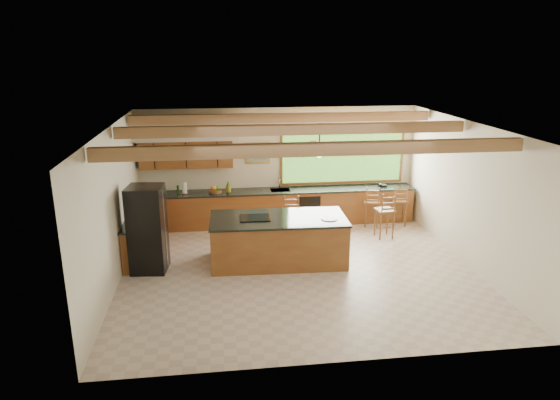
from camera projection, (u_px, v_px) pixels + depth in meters
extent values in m
plane|color=beige|center=(298.00, 270.00, 10.40)|extent=(7.20, 7.20, 0.00)
cube|color=beige|center=(279.00, 165.00, 13.05)|extent=(7.20, 0.04, 3.00)
cube|color=beige|center=(337.00, 269.00, 6.88)|extent=(7.20, 0.04, 3.00)
cube|color=beige|center=(113.00, 208.00, 9.53)|extent=(0.04, 6.50, 3.00)
cube|color=beige|center=(469.00, 195.00, 10.41)|extent=(0.04, 6.50, 3.00)
cube|color=olive|center=(300.00, 126.00, 9.53)|extent=(7.20, 6.50, 0.04)
cube|color=#9B744D|center=(316.00, 149.00, 8.05)|extent=(7.10, 0.15, 0.22)
cube|color=#9B744D|center=(295.00, 129.00, 10.05)|extent=(7.10, 0.15, 0.22)
cube|color=#9B744D|center=(284.00, 118.00, 11.76)|extent=(7.10, 0.15, 0.22)
cube|color=brown|center=(186.00, 154.00, 12.47)|extent=(2.30, 0.35, 0.70)
cube|color=beige|center=(185.00, 131.00, 12.23)|extent=(2.60, 0.50, 0.48)
cylinder|color=#FFEABF|center=(156.00, 140.00, 12.21)|extent=(0.10, 0.10, 0.01)
cylinder|color=#FFEABF|center=(214.00, 139.00, 12.38)|extent=(0.10, 0.10, 0.01)
cube|color=#80C546|center=(342.00, 157.00, 13.18)|extent=(3.20, 0.04, 1.30)
cube|color=gold|center=(258.00, 153.00, 12.85)|extent=(0.64, 0.03, 0.54)
cube|color=#427658|center=(258.00, 153.00, 12.84)|extent=(0.54, 0.01, 0.44)
cube|color=brown|center=(280.00, 208.00, 13.03)|extent=(7.00, 0.65, 0.88)
cube|color=black|center=(280.00, 191.00, 12.90)|extent=(7.04, 0.69, 0.04)
cube|color=brown|center=(145.00, 234.00, 11.16)|extent=(0.65, 2.35, 0.88)
cube|color=black|center=(143.00, 215.00, 11.02)|extent=(0.69, 2.39, 0.04)
cube|color=black|center=(309.00, 211.00, 12.81)|extent=(0.60, 0.02, 0.78)
cube|color=silver|center=(280.00, 191.00, 12.90)|extent=(0.50, 0.38, 0.03)
cylinder|color=silver|center=(279.00, 182.00, 13.04)|extent=(0.03, 0.03, 0.30)
cylinder|color=silver|center=(280.00, 179.00, 12.91)|extent=(0.03, 0.20, 0.03)
cylinder|color=white|center=(184.00, 188.00, 12.53)|extent=(0.12, 0.12, 0.31)
cylinder|color=#1C441B|center=(165.00, 189.00, 12.55)|extent=(0.06, 0.06, 0.21)
cylinder|color=#1C441B|center=(178.00, 190.00, 12.53)|extent=(0.06, 0.06, 0.22)
cube|color=black|center=(382.00, 185.00, 13.20)|extent=(0.21, 0.17, 0.09)
cube|color=brown|center=(278.00, 241.00, 10.68)|extent=(2.87, 1.40, 0.96)
cube|color=black|center=(278.00, 219.00, 10.54)|extent=(2.92, 1.45, 0.04)
cube|color=black|center=(255.00, 218.00, 10.48)|extent=(0.65, 0.52, 0.02)
cylinder|color=white|center=(329.00, 219.00, 10.44)|extent=(0.35, 0.35, 0.02)
cube|color=black|center=(148.00, 229.00, 10.15)|extent=(0.77, 0.75, 1.80)
cube|color=silver|center=(165.00, 228.00, 10.19)|extent=(0.02, 0.05, 1.65)
cube|color=brown|center=(291.00, 212.00, 11.87)|extent=(0.44, 0.44, 0.04)
cylinder|color=brown|center=(285.00, 229.00, 11.79)|extent=(0.04, 0.04, 0.68)
cylinder|color=brown|center=(298.00, 228.00, 11.83)|extent=(0.04, 0.04, 0.68)
cylinder|color=brown|center=(283.00, 224.00, 12.11)|extent=(0.04, 0.04, 0.68)
cylinder|color=brown|center=(296.00, 224.00, 12.15)|extent=(0.04, 0.04, 0.68)
cube|color=brown|center=(371.00, 202.00, 12.82)|extent=(0.45, 0.45, 0.04)
cylinder|color=brown|center=(367.00, 216.00, 12.75)|extent=(0.04, 0.04, 0.63)
cylinder|color=brown|center=(378.00, 216.00, 12.79)|extent=(0.04, 0.04, 0.63)
cylinder|color=brown|center=(363.00, 212.00, 13.04)|extent=(0.04, 0.04, 0.63)
cylinder|color=brown|center=(375.00, 212.00, 13.08)|extent=(0.04, 0.04, 0.63)
cube|color=brown|center=(399.00, 201.00, 12.91)|extent=(0.45, 0.45, 0.04)
cylinder|color=brown|center=(395.00, 215.00, 12.84)|extent=(0.04, 0.04, 0.64)
cylinder|color=brown|center=(406.00, 215.00, 12.88)|extent=(0.04, 0.04, 0.64)
cylinder|color=brown|center=(391.00, 211.00, 13.13)|extent=(0.04, 0.04, 0.64)
cylinder|color=brown|center=(402.00, 211.00, 13.17)|extent=(0.04, 0.04, 0.64)
cube|color=brown|center=(385.00, 210.00, 12.01)|extent=(0.45, 0.45, 0.04)
cylinder|color=brown|center=(380.00, 227.00, 11.94)|extent=(0.04, 0.04, 0.68)
cylinder|color=brown|center=(393.00, 226.00, 11.98)|extent=(0.04, 0.04, 0.68)
cylinder|color=brown|center=(375.00, 222.00, 12.25)|extent=(0.04, 0.04, 0.68)
cylinder|color=brown|center=(388.00, 222.00, 12.29)|extent=(0.04, 0.04, 0.68)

